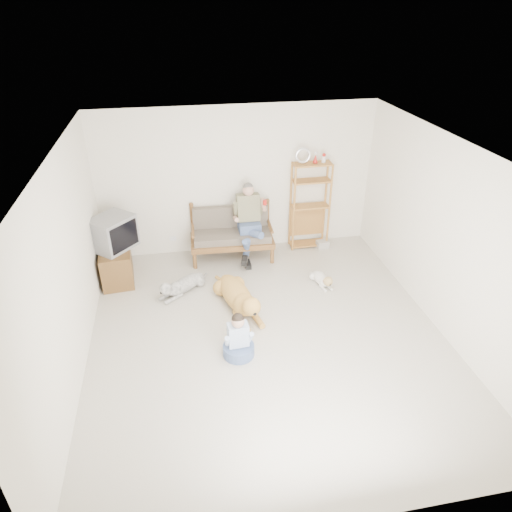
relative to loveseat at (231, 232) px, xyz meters
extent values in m
plane|color=beige|center=(0.18, -2.42, -0.49)|extent=(5.50, 5.50, 0.00)
plane|color=white|center=(0.18, -2.42, 2.21)|extent=(5.50, 5.50, 0.00)
plane|color=silver|center=(0.18, 0.33, 0.86)|extent=(5.00, 0.00, 5.00)
plane|color=silver|center=(0.18, -5.17, 0.86)|extent=(5.00, 0.00, 5.00)
plane|color=silver|center=(-2.32, -2.42, 0.86)|extent=(0.00, 5.50, 5.50)
plane|color=silver|center=(2.68, -2.42, 0.86)|extent=(0.00, 5.50, 5.50)
cube|color=brown|center=(0.00, -0.07, -0.14)|extent=(1.53, 0.77, 0.10)
cube|color=#6A6051|center=(0.00, -0.07, -0.02)|extent=(1.41, 0.67, 0.13)
cube|color=#6A6051|center=(0.00, 0.17, 0.21)|extent=(1.38, 0.19, 0.45)
cylinder|color=brown|center=(0.00, 0.23, 0.41)|extent=(1.40, 0.12, 0.05)
cylinder|color=brown|center=(-0.70, -0.37, -0.34)|extent=(0.07, 0.07, 0.30)
cylinder|color=brown|center=(-0.70, 0.23, -0.01)|extent=(0.07, 0.07, 0.95)
cylinder|color=brown|center=(0.70, -0.37, -0.34)|extent=(0.07, 0.07, 0.30)
cylinder|color=brown|center=(0.70, 0.23, -0.01)|extent=(0.07, 0.07, 0.95)
cube|color=slate|center=(0.32, -0.07, 0.13)|extent=(0.39, 0.37, 0.19)
cube|color=gray|center=(0.32, 0.02, 0.46)|extent=(0.41, 0.28, 0.51)
sphere|color=tan|center=(0.32, 0.00, 0.80)|extent=(0.20, 0.20, 0.20)
sphere|color=#57524D|center=(0.32, 0.02, 0.84)|extent=(0.18, 0.18, 0.18)
cylinder|color=red|center=(0.58, -0.19, 0.63)|extent=(0.07, 0.07, 0.09)
cube|color=#C38E3D|center=(1.51, 0.13, 1.17)|extent=(0.70, 0.28, 0.03)
torus|color=silver|center=(1.32, 0.13, 1.33)|extent=(0.29, 0.05, 0.29)
cone|color=red|center=(1.56, 0.13, 1.26)|extent=(0.09, 0.09, 0.15)
cylinder|color=#C38E3D|center=(1.17, -0.01, 0.35)|extent=(0.04, 0.04, 1.67)
cylinder|color=#C38E3D|center=(1.17, 0.26, 0.35)|extent=(0.04, 0.04, 1.67)
cylinder|color=#C38E3D|center=(1.85, -0.01, 0.35)|extent=(0.04, 0.04, 1.67)
cylinder|color=#C38E3D|center=(1.85, 0.26, 0.35)|extent=(0.04, 0.04, 1.67)
cube|color=silver|center=(1.77, -0.01, -0.41)|extent=(0.24, 0.19, 0.14)
cube|color=brown|center=(-2.04, -0.44, -0.19)|extent=(0.57, 0.94, 0.60)
cube|color=brown|center=(-2.28, -0.66, -0.19)|extent=(0.05, 0.40, 0.50)
cube|color=brown|center=(-2.28, -0.22, -0.19)|extent=(0.05, 0.40, 0.50)
cube|color=gray|center=(-2.02, -0.42, 0.39)|extent=(0.84, 0.85, 0.55)
cube|color=black|center=(-1.82, -0.59, 0.39)|extent=(0.39, 0.43, 0.44)
cube|color=silver|center=(-1.07, 0.31, -0.19)|extent=(0.12, 0.02, 0.08)
ellipsoid|color=#C79245|center=(-0.14, -1.54, -0.31)|extent=(0.64, 1.18, 0.35)
sphere|color=#C79245|center=(-0.07, -1.87, -0.29)|extent=(0.35, 0.35, 0.35)
sphere|color=#C79245|center=(-0.01, -2.15, -0.13)|extent=(0.28, 0.28, 0.28)
ellipsoid|color=#C79245|center=(0.02, -2.27, -0.16)|extent=(0.16, 0.22, 0.11)
cylinder|color=#C79245|center=(-0.27, -1.00, -0.41)|extent=(0.29, 0.41, 0.06)
ellipsoid|color=#C79245|center=(-0.11, -2.14, -0.13)|extent=(0.08, 0.10, 0.14)
ellipsoid|color=#C79245|center=(0.08, -2.10, -0.13)|extent=(0.08, 0.10, 0.14)
ellipsoid|color=white|center=(-0.91, -1.00, -0.37)|extent=(0.76, 0.68, 0.23)
sphere|color=white|center=(-1.09, -1.15, -0.36)|extent=(0.23, 0.23, 0.23)
sphere|color=white|center=(-1.24, -1.27, -0.26)|extent=(0.20, 0.20, 0.20)
ellipsoid|color=white|center=(-1.31, -1.32, -0.28)|extent=(0.16, 0.16, 0.08)
cylinder|color=white|center=(-0.61, -0.76, -0.44)|extent=(0.19, 0.28, 0.04)
ellipsoid|color=white|center=(-1.26, -1.20, -0.26)|extent=(0.08, 0.07, 0.10)
ellipsoid|color=white|center=(-1.18, -1.31, -0.26)|extent=(0.08, 0.07, 0.10)
ellipsoid|color=silver|center=(1.35, -1.21, -0.40)|extent=(0.28, 0.47, 0.17)
sphere|color=silver|center=(1.38, -1.34, -0.39)|extent=(0.17, 0.17, 0.17)
sphere|color=tan|center=(1.40, -1.45, -0.31)|extent=(0.16, 0.16, 0.16)
ellipsoid|color=tan|center=(1.41, -1.52, -0.33)|extent=(0.09, 0.12, 0.06)
cylinder|color=silver|center=(1.30, -0.99, -0.45)|extent=(0.12, 0.17, 0.03)
cone|color=tan|center=(1.34, -1.44, -0.26)|extent=(0.05, 0.05, 0.06)
cone|color=tan|center=(1.45, -1.42, -0.26)|extent=(0.05, 0.05, 0.06)
torus|color=red|center=(1.39, -1.43, -0.32)|extent=(0.15, 0.15, 0.02)
cylinder|color=slate|center=(-0.29, -2.72, -0.41)|extent=(0.43, 0.43, 0.16)
cube|color=silver|center=(-0.29, -2.70, -0.15)|extent=(0.29, 0.20, 0.33)
sphere|color=tan|center=(-0.29, -2.72, 0.08)|extent=(0.18, 0.18, 0.18)
sphere|color=black|center=(-0.29, -2.71, 0.11)|extent=(0.17, 0.17, 0.17)
camera|label=1|loc=(-0.92, -7.42, 3.79)|focal=32.00mm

